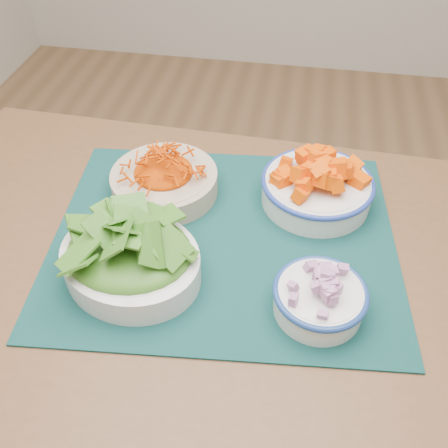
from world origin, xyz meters
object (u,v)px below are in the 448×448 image
object	(u,v)px
placemat	(224,237)
onion_bowl	(320,295)
carrot_bowl	(164,178)
squash_bowl	(318,182)
lettuce_bowl	(129,253)
table	(192,294)

from	to	relation	value
placemat	onion_bowl	xyz separation A→B (m)	(0.17, -0.13, 0.04)
carrot_bowl	squash_bowl	xyz separation A→B (m)	(0.28, 0.02, 0.01)
placemat	lettuce_bowl	distance (m)	0.18
table	squash_bowl	world-z (taller)	squash_bowl
carrot_bowl	placemat	bearing A→B (deg)	-37.01
placemat	lettuce_bowl	bearing A→B (deg)	-145.73
table	squash_bowl	size ratio (longest dim) A/B	5.26
placemat	lettuce_bowl	world-z (taller)	lettuce_bowl
placemat	onion_bowl	bearing A→B (deg)	-43.43
placemat	carrot_bowl	distance (m)	0.17
onion_bowl	placemat	bearing A→B (deg)	142.13
lettuce_bowl	onion_bowl	xyz separation A→B (m)	(0.30, -0.02, -0.01)
carrot_bowl	onion_bowl	xyz separation A→B (m)	(0.30, -0.23, 0.00)
squash_bowl	lettuce_bowl	world-z (taller)	lettuce_bowl
table	carrot_bowl	xyz separation A→B (m)	(-0.08, 0.15, 0.15)
table	onion_bowl	distance (m)	0.28
table	carrot_bowl	bearing A→B (deg)	120.39
placemat	squash_bowl	xyz separation A→B (m)	(0.15, 0.12, 0.05)
lettuce_bowl	onion_bowl	size ratio (longest dim) A/B	1.87
carrot_bowl	squash_bowl	world-z (taller)	squash_bowl
carrot_bowl	lettuce_bowl	distance (m)	0.21
placemat	squash_bowl	size ratio (longest dim) A/B	2.74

